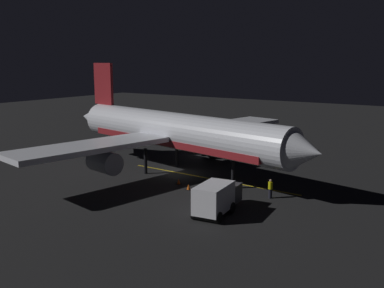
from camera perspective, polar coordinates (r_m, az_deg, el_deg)
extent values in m
cube|color=black|center=(48.67, -1.96, -3.93)|extent=(180.00, 180.00, 0.20)
cube|color=gold|center=(46.74, 2.25, -4.41)|extent=(1.14, 20.23, 0.01)
cylinder|color=silver|center=(47.69, -2.00, 1.68)|extent=(9.39, 28.93, 3.86)
cube|color=maroon|center=(47.86, -1.99, 0.43)|extent=(8.36, 24.67, 0.70)
cone|color=silver|center=(38.02, 14.19, -0.93)|extent=(4.32, 3.77, 3.79)
cone|color=silver|center=(60.35, -12.52, 3.32)|extent=(4.31, 5.22, 3.48)
cube|color=maroon|center=(57.68, -11.22, 7.54)|extent=(1.05, 3.60, 5.15)
cube|color=silver|center=(55.79, 4.39, 2.36)|extent=(16.43, 7.79, 0.50)
cylinder|color=slate|center=(54.65, 4.78, 0.69)|extent=(2.68, 3.55, 2.10)
cube|color=silver|center=(42.99, -12.94, -0.35)|extent=(16.43, 7.79, 0.50)
cylinder|color=slate|center=(42.71, -11.10, -2.27)|extent=(2.68, 3.55, 2.10)
cylinder|color=black|center=(43.04, 5.25, -3.86)|extent=(0.42, 0.42, 2.78)
cylinder|color=black|center=(51.60, -1.94, -1.39)|extent=(0.42, 0.42, 2.78)
cylinder|color=black|center=(48.62, -5.94, -2.18)|extent=(0.42, 0.42, 2.78)
cube|color=silver|center=(35.35, 2.78, -6.85)|extent=(3.99, 2.52, 2.12)
cube|color=#38383D|center=(37.88, 4.52, -6.16)|extent=(2.02, 2.19, 1.50)
cylinder|color=black|center=(36.82, 3.62, -7.87)|extent=(1.16, 2.40, 0.90)
cylinder|color=black|center=(34.55, 1.85, -9.12)|extent=(1.16, 2.40, 0.90)
cube|color=silver|center=(59.24, 1.98, 0.23)|extent=(4.57, 4.48, 2.00)
cube|color=#38383D|center=(56.36, 2.60, -0.57)|extent=(2.68, 2.69, 1.50)
cylinder|color=black|center=(57.99, 2.27, -1.00)|extent=(2.24, 2.30, 0.90)
cylinder|color=black|center=(60.88, 1.69, -0.44)|extent=(2.24, 2.30, 0.90)
cylinder|color=black|center=(40.70, 9.94, -6.24)|extent=(0.32, 0.32, 0.85)
cylinder|color=yellow|center=(40.49, 9.97, -5.22)|extent=(0.40, 0.40, 0.65)
sphere|color=tan|center=(40.37, 9.99, -4.61)|extent=(0.24, 0.24, 0.24)
cone|color=#EA590F|center=(41.59, 5.25, -5.97)|extent=(0.36, 0.36, 0.55)
cube|color=black|center=(41.66, 5.25, -6.31)|extent=(0.50, 0.50, 0.03)
cone|color=#EA590F|center=(44.55, -1.71, -4.80)|extent=(0.36, 0.36, 0.55)
cube|color=black|center=(44.62, -1.71, -5.12)|extent=(0.50, 0.50, 0.03)
cone|color=#EA590F|center=(42.67, -0.45, -5.49)|extent=(0.36, 0.36, 0.55)
cube|color=black|center=(42.74, -0.45, -5.83)|extent=(0.50, 0.50, 0.03)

